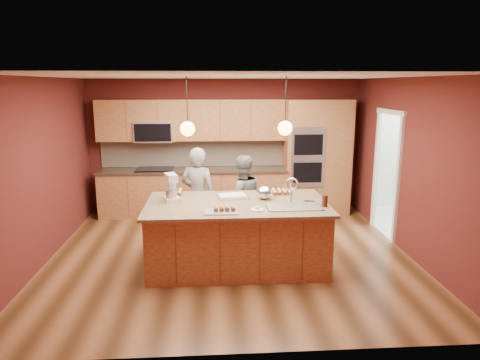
{
  "coord_description": "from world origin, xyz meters",
  "views": [
    {
      "loc": [
        -0.27,
        -6.22,
        2.59
      ],
      "look_at": [
        0.14,
        -0.1,
        1.22
      ],
      "focal_mm": 32.0,
      "sensor_mm": 36.0,
      "label": 1
    }
  ],
  "objects": [
    {
      "name": "floor",
      "position": [
        0.0,
        0.0,
        0.0
      ],
      "size": [
        5.5,
        5.5,
        0.0
      ],
      "primitive_type": "plane",
      "color": "#432813",
      "rests_on": "ground"
    },
    {
      "name": "ceiling",
      "position": [
        0.0,
        0.0,
        2.7
      ],
      "size": [
        5.5,
        5.5,
        0.0
      ],
      "primitive_type": "plane",
      "rotation": [
        3.14,
        0.0,
        0.0
      ],
      "color": "white",
      "rests_on": "ground"
    },
    {
      "name": "wall_back",
      "position": [
        0.0,
        2.5,
        1.35
      ],
      "size": [
        5.5,
        0.0,
        5.5
      ],
      "primitive_type": "plane",
      "rotation": [
        1.57,
        0.0,
        0.0
      ],
      "color": "#511A17",
      "rests_on": "ground"
    },
    {
      "name": "wall_front",
      "position": [
        0.0,
        -2.5,
        1.35
      ],
      "size": [
        5.5,
        0.0,
        5.5
      ],
      "primitive_type": "plane",
      "rotation": [
        -1.57,
        0.0,
        0.0
      ],
      "color": "#511A17",
      "rests_on": "ground"
    },
    {
      "name": "wall_left",
      "position": [
        -2.75,
        0.0,
        1.35
      ],
      "size": [
        0.0,
        5.0,
        5.0
      ],
      "primitive_type": "plane",
      "rotation": [
        1.57,
        0.0,
        1.57
      ],
      "color": "#511A17",
      "rests_on": "ground"
    },
    {
      "name": "wall_right",
      "position": [
        2.75,
        0.0,
        1.35
      ],
      "size": [
        0.0,
        5.0,
        5.0
      ],
      "primitive_type": "plane",
      "rotation": [
        1.57,
        0.0,
        -1.57
      ],
      "color": "#511A17",
      "rests_on": "ground"
    },
    {
      "name": "cabinet_run",
      "position": [
        -0.68,
        2.25,
        0.98
      ],
      "size": [
        3.74,
        0.64,
        2.3
      ],
      "color": "brown",
      "rests_on": "floor"
    },
    {
      "name": "oven_column",
      "position": [
        1.85,
        2.19,
        1.15
      ],
      "size": [
        1.3,
        0.62,
        2.3
      ],
      "color": "brown",
      "rests_on": "floor"
    },
    {
      "name": "doorway_trim",
      "position": [
        2.73,
        0.8,
        1.05
      ],
      "size": [
        0.08,
        1.11,
        2.2
      ],
      "primitive_type": null,
      "color": "silver",
      "rests_on": "wall_right"
    },
    {
      "name": "laundry_room",
      "position": [
        4.35,
        1.2,
        1.95
      ],
      "size": [
        2.6,
        2.7,
        2.7
      ],
      "color": "beige",
      "rests_on": "ground"
    },
    {
      "name": "pendant_left",
      "position": [
        -0.59,
        -0.37,
        2.0
      ],
      "size": [
        0.2,
        0.2,
        0.8
      ],
      "color": "black",
      "rests_on": "ceiling"
    },
    {
      "name": "pendant_right",
      "position": [
        0.75,
        -0.37,
        2.0
      ],
      "size": [
        0.2,
        0.2,
        0.8
      ],
      "color": "black",
      "rests_on": "ceiling"
    },
    {
      "name": "island",
      "position": [
        0.09,
        -0.38,
        0.48
      ],
      "size": [
        2.57,
        1.44,
        1.33
      ],
      "color": "brown",
      "rests_on": "floor"
    },
    {
      "name": "person_left",
      "position": [
        -0.5,
        0.6,
        0.8
      ],
      "size": [
        0.68,
        0.55,
        1.61
      ],
      "primitive_type": "imported",
      "rotation": [
        0.0,
        0.0,
        2.81
      ],
      "color": "black",
      "rests_on": "floor"
    },
    {
      "name": "person_right",
      "position": [
        0.22,
        0.6,
        0.73
      ],
      "size": [
        0.81,
        0.69,
        1.47
      ],
      "primitive_type": "imported",
      "rotation": [
        0.0,
        0.0,
        3.34
      ],
      "color": "slate",
      "rests_on": "floor"
    },
    {
      "name": "stand_mixer",
      "position": [
        -0.86,
        -0.21,
        1.12
      ],
      "size": [
        0.29,
        0.34,
        0.4
      ],
      "rotation": [
        0.0,
        0.0,
        0.34
      ],
      "color": "silver",
      "rests_on": "island"
    },
    {
      "name": "sheet_cake",
      "position": [
        0.03,
        -0.09,
        0.97
      ],
      "size": [
        0.49,
        0.4,
        0.05
      ],
      "rotation": [
        0.0,
        0.0,
        0.19
      ],
      "color": "white",
      "rests_on": "island"
    },
    {
      "name": "cooling_rack",
      "position": [
        -0.15,
        -0.81,
        0.96
      ],
      "size": [
        0.46,
        0.34,
        0.02
      ],
      "primitive_type": "cube",
      "rotation": [
        0.0,
        0.0,
        -0.03
      ],
      "color": "silver",
      "rests_on": "island"
    },
    {
      "name": "mixing_bowl",
      "position": [
        0.5,
        -0.2,
        1.04
      ],
      "size": [
        0.24,
        0.24,
        0.2
      ],
      "primitive_type": "ellipsoid",
      "color": "silver",
      "rests_on": "island"
    },
    {
      "name": "plate",
      "position": [
        0.33,
        -0.76,
        0.95
      ],
      "size": [
        0.18,
        0.18,
        0.01
      ],
      "primitive_type": "cylinder",
      "color": "white",
      "rests_on": "island"
    },
    {
      "name": "tumbler",
      "position": [
        1.27,
        -0.64,
        1.02
      ],
      "size": [
        0.08,
        0.08,
        0.16
      ],
      "primitive_type": "cylinder",
      "color": "#38180C",
      "rests_on": "island"
    },
    {
      "name": "phone",
      "position": [
        1.12,
        -0.39,
        0.95
      ],
      "size": [
        0.16,
        0.11,
        0.01
      ],
      "primitive_type": "cube",
      "rotation": [
        0.0,
        0.0,
        -0.24
      ],
      "color": "black",
      "rests_on": "island"
    },
    {
      "name": "cupcakes_left",
      "position": [
        -0.85,
        0.15,
        0.98
      ],
      "size": [
        0.26,
        0.26,
        0.08
      ],
      "primitive_type": null,
      "color": "tan",
      "rests_on": "island"
    },
    {
      "name": "cupcakes_rack",
      "position": [
        -0.11,
        -0.8,
        1.0
      ],
      "size": [
        0.3,
        0.15,
        0.07
      ],
      "primitive_type": null,
      "color": "tan",
      "rests_on": "island"
    },
    {
      "name": "cupcakes_right",
      "position": [
        0.8,
        0.08,
        0.98
      ],
      "size": [
        0.32,
        0.24,
        0.07
      ],
      "primitive_type": null,
      "color": "tan",
      "rests_on": "island"
    },
    {
      "name": "washer",
      "position": [
        4.19,
        0.88,
        0.47
      ],
      "size": [
        0.61,
        0.63,
        0.94
      ],
      "primitive_type": "cube",
      "rotation": [
        0.0,
        0.0,
        0.04
      ],
      "color": "silver",
      "rests_on": "floor"
    },
    {
      "name": "dryer",
      "position": [
        4.22,
        1.55,
        0.48
      ],
      "size": [
        0.64,
        0.66,
        0.97
      ],
      "primitive_type": "cube",
      "rotation": [
        0.0,
        0.0,
        0.06
      ],
      "color": "silver",
      "rests_on": "floor"
    }
  ]
}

